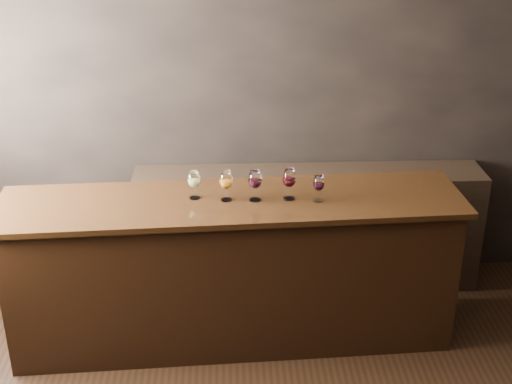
{
  "coord_description": "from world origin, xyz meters",
  "views": [
    {
      "loc": [
        -0.25,
        -2.77,
        3.0
      ],
      "look_at": [
        -0.08,
        1.34,
        1.1
      ],
      "focal_mm": 50.0,
      "sensor_mm": 36.0,
      "label": 1
    }
  ],
  "objects_px": {
    "back_bar_shelf": "(307,229)",
    "glass_red_b": "(289,179)",
    "glass_red_c": "(319,184)",
    "bar_counter": "(233,273)",
    "glass_amber": "(226,181)",
    "glass_red_a": "(255,180)",
    "glass_white": "(194,180)"
  },
  "relations": [
    {
      "from": "back_bar_shelf",
      "to": "glass_red_b",
      "type": "height_order",
      "value": "glass_red_b"
    },
    {
      "from": "glass_red_b",
      "to": "glass_red_c",
      "type": "distance_m",
      "value": 0.19
    },
    {
      "from": "bar_counter",
      "to": "glass_amber",
      "type": "height_order",
      "value": "glass_amber"
    },
    {
      "from": "bar_counter",
      "to": "glass_red_a",
      "type": "xyz_separation_m",
      "value": [
        0.15,
        -0.01,
        0.68
      ]
    },
    {
      "from": "glass_red_a",
      "to": "glass_red_b",
      "type": "bearing_deg",
      "value": 2.31
    },
    {
      "from": "back_bar_shelf",
      "to": "glass_white",
      "type": "bearing_deg",
      "value": -141.36
    },
    {
      "from": "back_bar_shelf",
      "to": "glass_red_a",
      "type": "bearing_deg",
      "value": -121.54
    },
    {
      "from": "glass_red_a",
      "to": "glass_red_b",
      "type": "height_order",
      "value": "glass_red_b"
    },
    {
      "from": "back_bar_shelf",
      "to": "glass_red_a",
      "type": "distance_m",
      "value": 1.09
    },
    {
      "from": "back_bar_shelf",
      "to": "bar_counter",
      "type": "bearing_deg",
      "value": -130.07
    },
    {
      "from": "bar_counter",
      "to": "glass_red_c",
      "type": "bearing_deg",
      "value": -6.81
    },
    {
      "from": "glass_amber",
      "to": "glass_red_b",
      "type": "bearing_deg",
      "value": 0.07
    },
    {
      "from": "glass_red_b",
      "to": "glass_red_c",
      "type": "relative_size",
      "value": 1.2
    },
    {
      "from": "glass_amber",
      "to": "glass_red_c",
      "type": "bearing_deg",
      "value": -3.1
    },
    {
      "from": "glass_red_a",
      "to": "glass_red_b",
      "type": "relative_size",
      "value": 0.98
    },
    {
      "from": "bar_counter",
      "to": "back_bar_shelf",
      "type": "bearing_deg",
      "value": 47.01
    },
    {
      "from": "glass_red_a",
      "to": "glass_red_c",
      "type": "xyz_separation_m",
      "value": [
        0.4,
        -0.02,
        -0.02
      ]
    },
    {
      "from": "glass_red_c",
      "to": "bar_counter",
      "type": "bearing_deg",
      "value": 176.11
    },
    {
      "from": "glass_white",
      "to": "glass_red_b",
      "type": "bearing_deg",
      "value": -3.66
    },
    {
      "from": "glass_white",
      "to": "glass_amber",
      "type": "bearing_deg",
      "value": -10.9
    },
    {
      "from": "glass_white",
      "to": "glass_red_b",
      "type": "height_order",
      "value": "glass_red_b"
    },
    {
      "from": "back_bar_shelf",
      "to": "glass_amber",
      "type": "bearing_deg",
      "value": -131.53
    },
    {
      "from": "bar_counter",
      "to": "glass_red_a",
      "type": "distance_m",
      "value": 0.7
    },
    {
      "from": "glass_amber",
      "to": "glass_red_c",
      "type": "distance_m",
      "value": 0.59
    },
    {
      "from": "glass_red_c",
      "to": "back_bar_shelf",
      "type": "bearing_deg",
      "value": 87.84
    },
    {
      "from": "back_bar_shelf",
      "to": "glass_amber",
      "type": "xyz_separation_m",
      "value": [
        -0.61,
        -0.69,
        0.72
      ]
    },
    {
      "from": "glass_red_b",
      "to": "back_bar_shelf",
      "type": "bearing_deg",
      "value": 73.01
    },
    {
      "from": "glass_amber",
      "to": "bar_counter",
      "type": "bearing_deg",
      "value": 9.0
    },
    {
      "from": "glass_white",
      "to": "glass_red_a",
      "type": "height_order",
      "value": "glass_red_a"
    },
    {
      "from": "glass_white",
      "to": "glass_red_c",
      "type": "xyz_separation_m",
      "value": [
        0.79,
        -0.07,
        -0.01
      ]
    },
    {
      "from": "back_bar_shelf",
      "to": "glass_red_c",
      "type": "height_order",
      "value": "glass_red_c"
    },
    {
      "from": "back_bar_shelf",
      "to": "glass_red_a",
      "type": "height_order",
      "value": "glass_red_a"
    }
  ]
}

